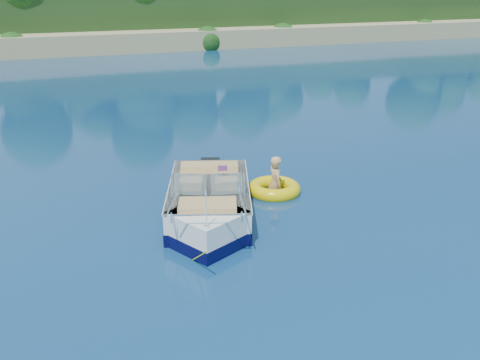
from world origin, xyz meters
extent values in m
plane|color=#0A1F4A|center=(0.00, 0.00, 0.00)|extent=(160.00, 160.00, 0.00)
cube|color=tan|center=(0.00, 38.00, 0.50)|extent=(170.00, 8.00, 2.00)
cube|color=#1E3415|center=(0.00, 65.00, 1.00)|extent=(170.00, 56.00, 6.00)
cylinder|color=black|center=(0.00, 42.00, 3.30)|extent=(0.44, 0.44, 3.60)
cylinder|color=black|center=(20.00, 40.00, 2.80)|extent=(0.44, 0.44, 2.60)
cube|color=white|center=(-3.06, 3.91, 0.29)|extent=(2.93, 3.96, 0.98)
cube|color=white|center=(-3.61, 2.33, 0.29)|extent=(1.77, 1.77, 0.98)
cube|color=#070633|center=(-3.06, 3.91, 0.15)|extent=(2.97, 4.00, 0.28)
cube|color=#070633|center=(-3.61, 2.33, 0.15)|extent=(1.80, 1.80, 0.28)
cube|color=tan|center=(-2.97, 4.18, 0.56)|extent=(2.23, 2.83, 0.09)
cube|color=white|center=(-3.06, 3.91, 0.75)|extent=(2.96, 3.97, 0.06)
cube|color=black|center=(-2.42, 5.75, 0.33)|extent=(0.59, 0.48, 0.84)
cube|color=#8C9EA5|center=(-3.67, 3.43, 1.02)|extent=(0.76, 0.55, 0.45)
cube|color=#8C9EA5|center=(-2.87, 3.16, 1.02)|extent=(0.76, 0.38, 0.45)
cube|color=tan|center=(-3.53, 3.83, 0.78)|extent=(0.66, 0.66, 0.37)
cube|color=tan|center=(-2.74, 3.56, 0.78)|extent=(0.66, 0.66, 0.37)
cube|color=tan|center=(-2.75, 4.80, 0.78)|extent=(1.55, 0.97, 0.36)
cube|color=tan|center=(-3.55, 2.50, 0.76)|extent=(1.40, 1.07, 0.32)
cylinder|color=white|center=(-3.84, 1.66, 1.18)|extent=(0.03, 0.03, 0.80)
cube|color=red|center=(-2.95, 3.19, 1.40)|extent=(0.20, 0.08, 0.13)
cube|color=silver|center=(-3.86, 1.61, 0.81)|extent=(0.11, 0.08, 0.05)
cylinder|color=yellow|center=(-4.10, 1.35, 0.33)|extent=(0.04, 1.01, 0.72)
torus|color=yellow|center=(-1.02, 4.58, 0.09)|extent=(1.84, 1.84, 0.38)
torus|color=#AE081A|center=(-1.02, 4.58, 0.11)|extent=(1.52, 1.52, 0.13)
imported|color=tan|center=(-0.99, 4.60, 0.00)|extent=(0.41, 0.88, 1.71)
camera|label=1|loc=(-6.69, -7.54, 5.40)|focal=40.00mm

